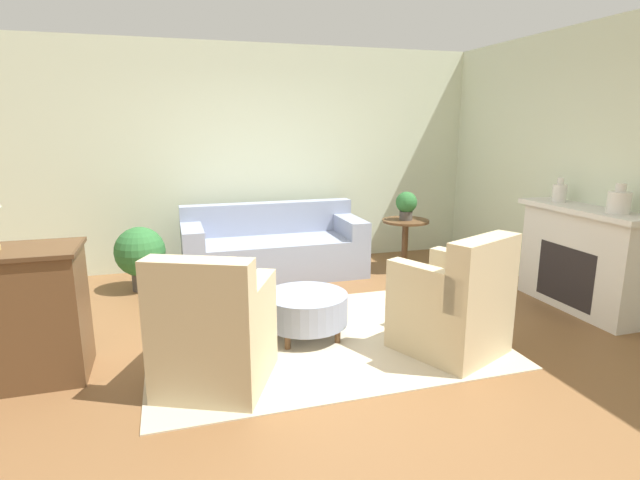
{
  "coord_description": "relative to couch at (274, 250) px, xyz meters",
  "views": [
    {
      "loc": [
        -1.18,
        -3.83,
        1.81
      ],
      "look_at": [
        0.15,
        0.55,
        0.75
      ],
      "focal_mm": 28.0,
      "sensor_mm": 36.0,
      "label": 1
    }
  ],
  "objects": [
    {
      "name": "ground_plane",
      "position": [
        0.01,
        -2.0,
        -0.32
      ],
      "size": [
        16.0,
        16.0,
        0.0
      ],
      "primitive_type": "plane",
      "color": "brown"
    },
    {
      "name": "wall_back",
      "position": [
        0.01,
        0.66,
        1.08
      ],
      "size": [
        9.21,
        0.12,
        2.8
      ],
      "color": "beige",
      "rests_on": "ground_plane"
    },
    {
      "name": "wall_right",
      "position": [
        2.92,
        -2.0,
        1.08
      ],
      "size": [
        0.12,
        9.71,
        2.8
      ],
      "color": "beige",
      "rests_on": "ground_plane"
    },
    {
      "name": "rug",
      "position": [
        0.01,
        -2.0,
        -0.31
      ],
      "size": [
        2.89,
        2.02,
        0.01
      ],
      "color": "beige",
      "rests_on": "ground_plane"
    },
    {
      "name": "couch",
      "position": [
        0.0,
        0.0,
        0.0
      ],
      "size": [
        2.16,
        0.9,
        0.86
      ],
      "color": "#8E99B2",
      "rests_on": "ground_plane"
    },
    {
      "name": "armchair_left",
      "position": [
        -0.94,
        -2.54,
        0.07
      ],
      "size": [
        0.96,
        0.98,
        0.98
      ],
      "color": "#C6B289",
      "rests_on": "rug"
    },
    {
      "name": "armchair_right",
      "position": [
        0.96,
        -2.54,
        0.07
      ],
      "size": [
        0.96,
        0.98,
        0.98
      ],
      "color": "#C6B289",
      "rests_on": "rug"
    },
    {
      "name": "ottoman_table",
      "position": [
        -0.11,
        -1.9,
        -0.06
      ],
      "size": [
        0.72,
        0.72,
        0.38
      ],
      "color": "#8E99B2",
      "rests_on": "rug"
    },
    {
      "name": "side_table",
      "position": [
        1.64,
        -0.25,
        0.13
      ],
      "size": [
        0.58,
        0.58,
        0.65
      ],
      "color": "brown",
      "rests_on": "ground_plane"
    },
    {
      "name": "fireplace",
      "position": [
        2.68,
        -2.03,
        0.22
      ],
      "size": [
        0.44,
        1.41,
        1.03
      ],
      "color": "silver",
      "rests_on": "ground_plane"
    },
    {
      "name": "vase_mantel_near",
      "position": [
        2.66,
        -1.67,
        0.81
      ],
      "size": [
        0.14,
        0.14,
        0.25
      ],
      "color": "silver",
      "rests_on": "fireplace"
    },
    {
      "name": "vase_mantel_far",
      "position": [
        2.66,
        -2.39,
        0.82
      ],
      "size": [
        0.19,
        0.19,
        0.27
      ],
      "color": "silver",
      "rests_on": "fireplace"
    },
    {
      "name": "potted_plant_on_side_table",
      "position": [
        1.64,
        -0.25,
        0.53
      ],
      "size": [
        0.27,
        0.27,
        0.36
      ],
      "color": "#4C4742",
      "rests_on": "side_table"
    },
    {
      "name": "potted_plant_floor",
      "position": [
        -1.53,
        -0.15,
        0.11
      ],
      "size": [
        0.55,
        0.55,
        0.72
      ],
      "color": "#4C4742",
      "rests_on": "ground_plane"
    }
  ]
}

